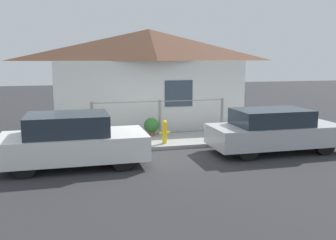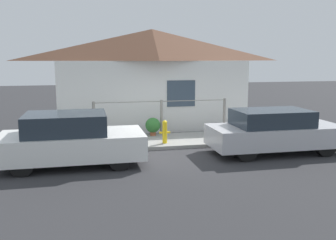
# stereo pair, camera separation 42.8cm
# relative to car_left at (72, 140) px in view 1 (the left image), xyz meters

# --- Properties ---
(ground_plane) EXTENTS (60.00, 60.00, 0.00)m
(ground_plane) POSITION_rel_car_left_xyz_m (3.08, 1.06, -0.70)
(ground_plane) COLOR #2D2D30
(sidewalk) EXTENTS (24.00, 2.05, 0.11)m
(sidewalk) POSITION_rel_car_left_xyz_m (3.08, 2.08, -0.64)
(sidewalk) COLOR gray
(sidewalk) RESTS_ON ground_plane
(house) EXTENTS (7.76, 2.23, 3.98)m
(house) POSITION_rel_car_left_xyz_m (3.08, 4.71, 2.46)
(house) COLOR white
(house) RESTS_ON ground_plane
(fence) EXTENTS (4.90, 0.10, 1.25)m
(fence) POSITION_rel_car_left_xyz_m (3.08, 2.96, 0.10)
(fence) COLOR gray
(fence) RESTS_ON sidewalk
(car_left) EXTENTS (3.81, 1.79, 1.41)m
(car_left) POSITION_rel_car_left_xyz_m (0.00, 0.00, 0.00)
(car_left) COLOR white
(car_left) RESTS_ON ground_plane
(car_right) EXTENTS (4.02, 1.64, 1.33)m
(car_right) POSITION_rel_car_left_xyz_m (5.96, -0.00, -0.03)
(car_right) COLOR #B7B7BC
(car_right) RESTS_ON ground_plane
(fire_hydrant) EXTENTS (0.36, 0.16, 0.75)m
(fire_hydrant) POSITION_rel_car_left_xyz_m (2.90, 1.51, -0.19)
(fire_hydrant) COLOR yellow
(fire_hydrant) RESTS_ON sidewalk
(potted_plant_near_hydrant) EXTENTS (0.54, 0.54, 0.64)m
(potted_plant_near_hydrant) POSITION_rel_car_left_xyz_m (2.74, 2.80, -0.22)
(potted_plant_near_hydrant) COLOR #9E5638
(potted_plant_near_hydrant) RESTS_ON sidewalk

